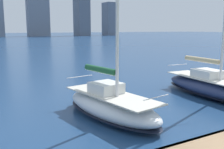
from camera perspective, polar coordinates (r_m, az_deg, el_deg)
sailboat_tan at (r=18.97m, az=20.94°, el=-2.34°), size 3.14×8.50×12.73m
sailboat_forest at (r=13.51m, az=-0.33°, el=-6.39°), size 3.32×6.99×11.97m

